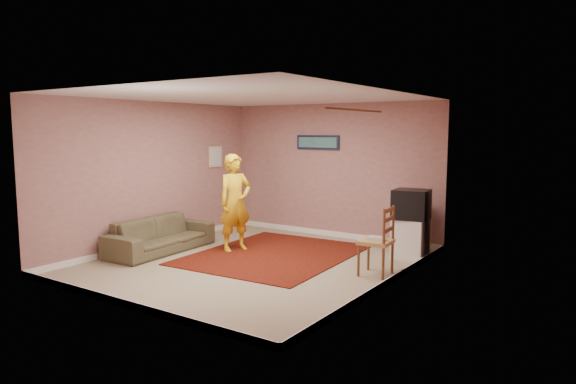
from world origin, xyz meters
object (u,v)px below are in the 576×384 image
Objects in this scene: crt_tv at (411,204)px; chair_a at (407,220)px; tv_cabinet at (410,239)px; sofa at (161,235)px; chair_b at (376,233)px; person at (235,203)px.

chair_a is (-0.26, 0.54, -0.36)m from crt_tv.
tv_cabinet is at bearing -52.51° from chair_a.
sofa is at bearing -158.43° from crt_tv.
chair_a is 0.87× the size of chair_b.
chair_b is (-0.07, -1.21, 0.29)m from tv_cabinet.
crt_tv is 0.30× the size of sofa.
person reaches higher than crt_tv.
crt_tv is at bearing -65.80° from sofa.
person is at bearing -157.09° from tv_cabinet.
chair_b reaches higher than chair_a.
sofa is at bearing -133.67° from chair_a.
chair_a is 3.01m from person.
person is (-2.46, -1.69, 0.30)m from chair_a.
person reaches higher than sofa.
chair_b reaches higher than sofa.
crt_tv is 1.27× the size of chair_a.
person is (-2.67, 0.05, 0.22)m from chair_b.
person is at bearing -55.28° from sofa.
crt_tv reaches higher than chair_a.
chair_a is 0.29× the size of person.
crt_tv is 0.36× the size of person.
tv_cabinet is at bearing -47.09° from person.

